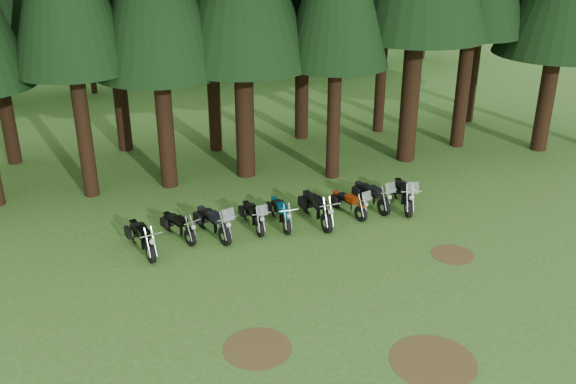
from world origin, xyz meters
name	(u,v)px	position (x,y,z in m)	size (l,w,h in m)	color
ground	(333,288)	(0.00, 0.00, 0.00)	(120.00, 120.00, 0.00)	#31621F
decid_3	(90,18)	(-4.71, 25.13, 4.51)	(6.12, 5.95, 7.65)	black
decid_4	(192,12)	(1.58, 26.32, 4.37)	(5.93, 5.76, 7.41)	black
dirt_patch_0	(257,348)	(-3.00, -2.00, 0.01)	(1.80, 1.80, 0.01)	#4C3D1E
dirt_patch_1	(453,255)	(4.50, 0.50, 0.01)	(1.40, 1.40, 0.01)	#4C3D1E
dirt_patch_2	(433,361)	(1.00, -4.00, 0.01)	(2.20, 2.20, 0.01)	#4C3D1E
motorcycle_0	(142,239)	(-5.04, 4.16, 0.48)	(0.57, 2.28, 0.93)	black
motorcycle_1	(179,227)	(-3.73, 4.72, 0.42)	(0.83, 1.94, 0.82)	black
motorcycle_2	(213,223)	(-2.58, 4.45, 0.49)	(0.88, 2.32, 1.47)	black
motorcycle_3	(253,217)	(-1.10, 4.58, 0.44)	(0.40, 2.08, 1.31)	black
motorcycle_4	(281,214)	(-0.11, 4.49, 0.44)	(0.33, 2.13, 0.87)	black
motorcycle_5	(317,209)	(1.19, 4.25, 0.51)	(0.37, 2.45, 1.00)	black
motorcycle_6	(349,204)	(2.53, 4.42, 0.42)	(0.80, 1.99, 1.26)	black
motorcycle_7	(372,196)	(3.59, 4.66, 0.47)	(0.68, 2.25, 1.42)	black
motorcycle_8	(403,195)	(4.73, 4.28, 0.51)	(0.92, 2.39, 1.51)	black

